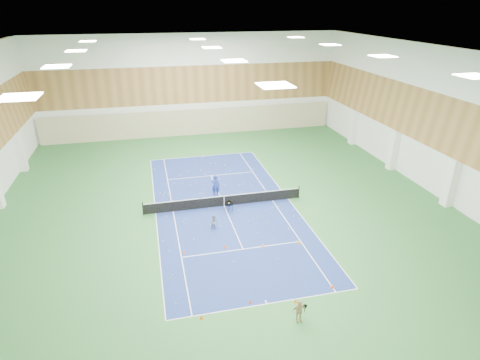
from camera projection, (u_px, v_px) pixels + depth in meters
name	position (u px, v px, depth m)	size (l,w,h in m)	color
ground	(224.00, 206.00, 32.54)	(40.00, 40.00, 0.00)	#2B662F
room_shell	(223.00, 135.00, 30.10)	(36.00, 40.00, 12.00)	white
wood_cladding	(222.00, 109.00, 29.29)	(36.00, 40.00, 8.00)	#9D6E3A
ceiling_light_grid	(221.00, 53.00, 27.70)	(21.40, 25.40, 0.06)	white
court_surface	(224.00, 206.00, 32.54)	(10.97, 23.77, 0.01)	navy
tennis_balls_scatter	(224.00, 206.00, 32.52)	(10.57, 22.77, 0.07)	yellow
tennis_net	(224.00, 200.00, 32.31)	(12.80, 0.10, 1.10)	black
back_curtain	(193.00, 122.00, 49.45)	(35.40, 0.16, 3.20)	#C6B793
coach	(216.00, 185.00, 33.96)	(0.70, 0.46, 1.91)	#21389B
child_court	(214.00, 222.00, 28.99)	(0.57, 0.45, 1.18)	gray
child_apron	(299.00, 311.00, 20.56)	(0.76, 0.32, 1.30)	tan
ball_cart	(229.00, 207.00, 31.55)	(0.50, 0.50, 0.86)	black
cone_svc_a	(184.00, 252.00, 26.32)	(0.19, 0.19, 0.21)	#F5400C
cone_svc_b	(225.00, 247.00, 26.93)	(0.21, 0.21, 0.23)	#DB4F0B
cone_svc_c	(263.00, 245.00, 27.15)	(0.20, 0.20, 0.22)	orange
cone_svc_d	(299.00, 242.00, 27.46)	(0.23, 0.23, 0.25)	orange
cone_base_a	(202.00, 317.00, 20.92)	(0.21, 0.21, 0.23)	#E8590C
cone_base_b	(250.00, 301.00, 22.03)	(0.19, 0.19, 0.20)	#DD470B
cone_base_c	(295.00, 300.00, 22.07)	(0.21, 0.21, 0.23)	orange
cone_base_d	(333.00, 286.00, 23.18)	(0.22, 0.22, 0.24)	#F34D0C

